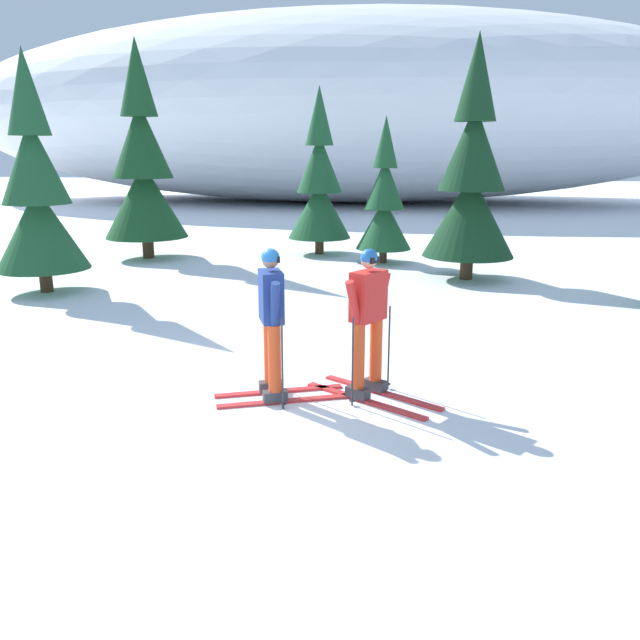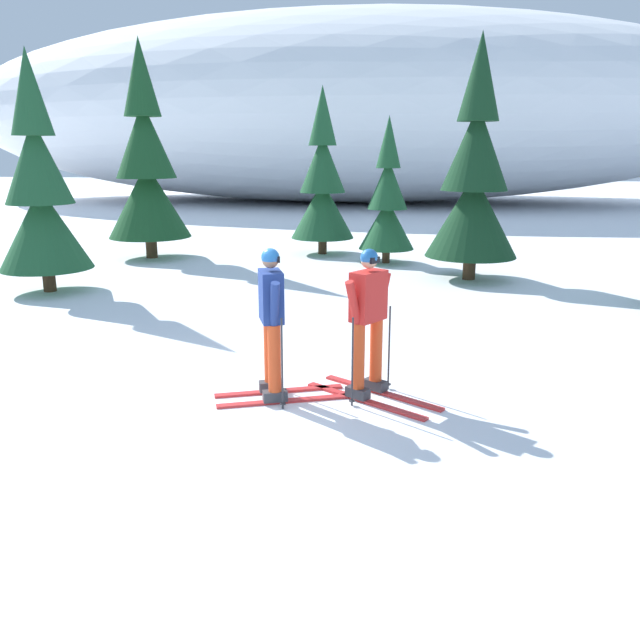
{
  "view_description": "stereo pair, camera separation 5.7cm",
  "coord_description": "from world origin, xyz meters",
  "px_view_note": "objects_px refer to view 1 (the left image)",
  "views": [
    {
      "loc": [
        2.57,
        -6.56,
        2.86
      ],
      "look_at": [
        1.46,
        0.61,
        0.95
      ],
      "focal_mm": 36.4,
      "sensor_mm": 36.0,
      "label": 1
    },
    {
      "loc": [
        2.63,
        -6.55,
        2.86
      ],
      "look_at": [
        1.46,
        0.61,
        0.95
      ],
      "focal_mm": 36.4,
      "sensor_mm": 36.0,
      "label": 2
    }
  ],
  "objects_px": {
    "pine_tree_right": "(471,180)",
    "skier_navy_jacket": "(272,321)",
    "skier_red_jacket": "(368,320)",
    "pine_tree_center_right": "(384,203)",
    "pine_tree_center_left": "(319,186)",
    "pine_tree_far_left": "(37,194)",
    "pine_tree_left": "(143,169)"
  },
  "relations": [
    {
      "from": "pine_tree_center_right",
      "to": "pine_tree_right",
      "type": "height_order",
      "value": "pine_tree_right"
    },
    {
      "from": "pine_tree_center_right",
      "to": "pine_tree_right",
      "type": "bearing_deg",
      "value": -43.76
    },
    {
      "from": "skier_red_jacket",
      "to": "pine_tree_center_right",
      "type": "height_order",
      "value": "pine_tree_center_right"
    },
    {
      "from": "pine_tree_right",
      "to": "pine_tree_left",
      "type": "bearing_deg",
      "value": 168.3
    },
    {
      "from": "skier_red_jacket",
      "to": "pine_tree_right",
      "type": "height_order",
      "value": "pine_tree_right"
    },
    {
      "from": "pine_tree_left",
      "to": "pine_tree_right",
      "type": "xyz_separation_m",
      "value": [
        8.4,
        -1.74,
        -0.16
      ]
    },
    {
      "from": "pine_tree_center_left",
      "to": "pine_tree_far_left",
      "type": "bearing_deg",
      "value": -129.09
    },
    {
      "from": "skier_navy_jacket",
      "to": "pine_tree_center_left",
      "type": "distance_m",
      "value": 11.17
    },
    {
      "from": "skier_navy_jacket",
      "to": "pine_tree_center_right",
      "type": "bearing_deg",
      "value": 85.91
    },
    {
      "from": "skier_red_jacket",
      "to": "pine_tree_right",
      "type": "distance_m",
      "value": 7.91
    },
    {
      "from": "pine_tree_left",
      "to": "pine_tree_center_left",
      "type": "height_order",
      "value": "pine_tree_left"
    },
    {
      "from": "pine_tree_far_left",
      "to": "pine_tree_right",
      "type": "bearing_deg",
      "value": 17.52
    },
    {
      "from": "pine_tree_right",
      "to": "skier_navy_jacket",
      "type": "bearing_deg",
      "value": -109.0
    },
    {
      "from": "pine_tree_right",
      "to": "skier_red_jacket",
      "type": "bearing_deg",
      "value": -102.0
    },
    {
      "from": "pine_tree_far_left",
      "to": "pine_tree_center_left",
      "type": "height_order",
      "value": "pine_tree_far_left"
    },
    {
      "from": "pine_tree_center_left",
      "to": "pine_tree_center_right",
      "type": "bearing_deg",
      "value": -33.72
    },
    {
      "from": "pine_tree_right",
      "to": "pine_tree_center_left",
      "type": "bearing_deg",
      "value": 140.74
    },
    {
      "from": "skier_red_jacket",
      "to": "pine_tree_right",
      "type": "xyz_separation_m",
      "value": [
        1.62,
        7.64,
        1.27
      ]
    },
    {
      "from": "skier_red_jacket",
      "to": "pine_tree_left",
      "type": "height_order",
      "value": "pine_tree_left"
    },
    {
      "from": "skier_red_jacket",
      "to": "pine_tree_center_left",
      "type": "bearing_deg",
      "value": 101.86
    },
    {
      "from": "skier_red_jacket",
      "to": "pine_tree_center_left",
      "type": "xyz_separation_m",
      "value": [
        -2.27,
        10.82,
        0.97
      ]
    },
    {
      "from": "pine_tree_center_right",
      "to": "skier_red_jacket",
      "type": "bearing_deg",
      "value": -87.66
    },
    {
      "from": "pine_tree_left",
      "to": "pine_tree_center_right",
      "type": "height_order",
      "value": "pine_tree_left"
    },
    {
      "from": "skier_red_jacket",
      "to": "pine_tree_center_right",
      "type": "bearing_deg",
      "value": 92.34
    },
    {
      "from": "skier_navy_jacket",
      "to": "pine_tree_center_right",
      "type": "xyz_separation_m",
      "value": [
        0.7,
        9.81,
        0.6
      ]
    },
    {
      "from": "pine_tree_far_left",
      "to": "pine_tree_right",
      "type": "relative_size",
      "value": 0.91
    },
    {
      "from": "pine_tree_center_right",
      "to": "pine_tree_far_left",
      "type": "bearing_deg",
      "value": -145.08
    },
    {
      "from": "skier_red_jacket",
      "to": "pine_tree_far_left",
      "type": "distance_m",
      "value": 8.68
    },
    {
      "from": "skier_navy_jacket",
      "to": "pine_tree_left",
      "type": "height_order",
      "value": "pine_tree_left"
    },
    {
      "from": "skier_red_jacket",
      "to": "pine_tree_center_left",
      "type": "distance_m",
      "value": 11.1
    },
    {
      "from": "pine_tree_center_left",
      "to": "pine_tree_right",
      "type": "xyz_separation_m",
      "value": [
        3.89,
        -3.18,
        0.31
      ]
    },
    {
      "from": "pine_tree_center_left",
      "to": "pine_tree_right",
      "type": "bearing_deg",
      "value": -39.26
    }
  ]
}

